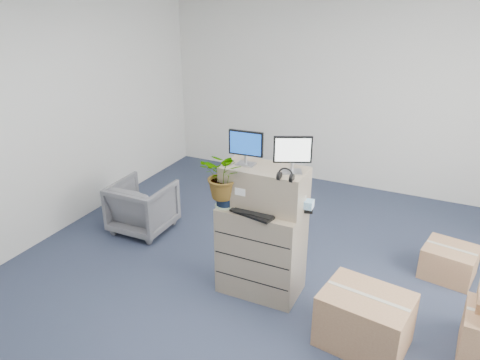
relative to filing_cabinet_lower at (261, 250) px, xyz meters
name	(u,v)px	position (x,y,z in m)	size (l,w,h in m)	color
ground	(260,315)	(0.17, -0.39, -0.47)	(7.00, 7.00, 0.00)	#262E45
wall_back	(356,97)	(0.17, 3.12, 0.93)	(6.00, 0.02, 2.80)	silver
filing_cabinet_lower	(261,250)	(0.00, 0.00, 0.00)	(0.81, 0.50, 0.95)	#9E876D
filing_cabinet_upper	(264,187)	(0.00, 0.05, 0.68)	(0.81, 0.41, 0.41)	#9E876D
monitor_left	(246,146)	(-0.19, 0.03, 1.07)	(0.34, 0.14, 0.34)	#99999E
monitor_right	(293,152)	(0.27, 0.04, 1.07)	(0.33, 0.20, 0.35)	#99999E
headphones	(286,175)	(0.28, -0.14, 0.92)	(0.14, 0.14, 0.02)	black
keyboard	(253,213)	(-0.02, -0.16, 0.48)	(0.43, 0.18, 0.02)	black
mouse	(292,218)	(0.34, -0.11, 0.49)	(0.10, 0.06, 0.03)	silver
water_bottle	(272,195)	(0.07, 0.07, 0.59)	(0.07, 0.07, 0.24)	gray
phone_dock	(262,203)	(-0.02, 0.04, 0.51)	(0.05, 0.04, 0.11)	silver
external_drive	(303,208)	(0.38, 0.12, 0.50)	(0.18, 0.14, 0.05)	black
tissue_box	(302,203)	(0.38, 0.08, 0.57)	(0.21, 0.10, 0.08)	#42A1E3
potted_plant	(225,181)	(-0.34, -0.12, 0.73)	(0.46, 0.51, 0.46)	#8FA988
office_chair	(143,204)	(-1.86, 0.52, -0.11)	(0.70, 0.65, 0.72)	slate
cardboard_boxes	(461,317)	(1.88, 0.03, -0.20)	(2.04, 2.06, 0.79)	#9C6B4B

